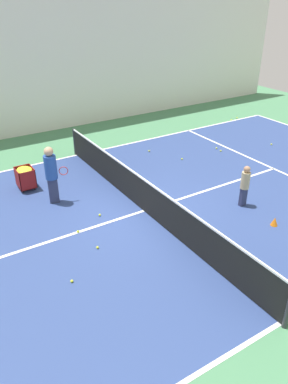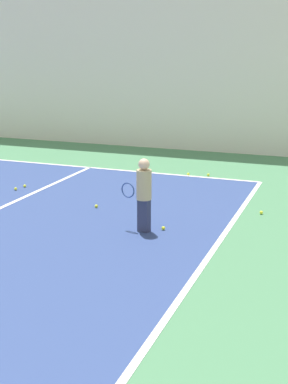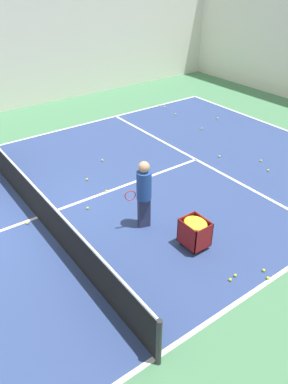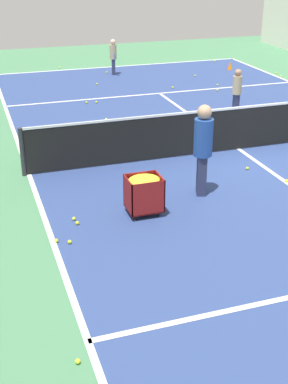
{
  "view_description": "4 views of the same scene",
  "coord_description": "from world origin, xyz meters",
  "px_view_note": "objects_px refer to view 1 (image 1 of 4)",
  "views": [
    {
      "loc": [
        -8.2,
        5.14,
        5.87
      ],
      "look_at": [
        0.0,
        0.0,
        0.65
      ],
      "focal_mm": 35.0,
      "sensor_mm": 36.0,
      "label": 1
    },
    {
      "loc": [
        -7.83,
        -12.25,
        3.21
      ],
      "look_at": [
        0.7,
        -9.01,
        0.74
      ],
      "focal_mm": 50.0,
      "sensor_mm": 36.0,
      "label": 2
    },
    {
      "loc": [
        8.2,
        -2.47,
        5.87
      ],
      "look_at": [
        1.95,
        2.09,
        1.02
      ],
      "focal_mm": 35.0,
      "sensor_mm": 36.0,
      "label": 3
    },
    {
      "loc": [
        6.15,
        11.04,
        4.6
      ],
      "look_at": [
        3.32,
        2.56,
        0.45
      ],
      "focal_mm": 50.0,
      "sensor_mm": 36.0,
      "label": 4
    }
  ],
  "objects_px": {
    "child_midcourt": "(245,183)",
    "ball_cart": "(25,174)",
    "coach_at_net": "(51,171)",
    "tennis_net": "(144,195)"
  },
  "relations": [
    {
      "from": "child_midcourt",
      "to": "ball_cart",
      "type": "bearing_deg",
      "value": -39.64
    },
    {
      "from": "coach_at_net",
      "to": "ball_cart",
      "type": "height_order",
      "value": "coach_at_net"
    },
    {
      "from": "tennis_net",
      "to": "child_midcourt",
      "type": "relative_size",
      "value": 7.94
    },
    {
      "from": "ball_cart",
      "to": "tennis_net",
      "type": "bearing_deg",
      "value": -142.36
    },
    {
      "from": "coach_at_net",
      "to": "child_midcourt",
      "type": "distance_m",
      "value": 5.86
    },
    {
      "from": "tennis_net",
      "to": "child_midcourt",
      "type": "bearing_deg",
      "value": -115.7
    },
    {
      "from": "tennis_net",
      "to": "ball_cart",
      "type": "xyz_separation_m",
      "value": [
        3.32,
        2.56,
        -0.02
      ]
    },
    {
      "from": "tennis_net",
      "to": "ball_cart",
      "type": "height_order",
      "value": "tennis_net"
    },
    {
      "from": "tennis_net",
      "to": "coach_at_net",
      "type": "bearing_deg",
      "value": 46.9
    },
    {
      "from": "coach_at_net",
      "to": "child_midcourt",
      "type": "xyz_separation_m",
      "value": [
        -3.28,
        -4.84,
        -0.3
      ]
    }
  ]
}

